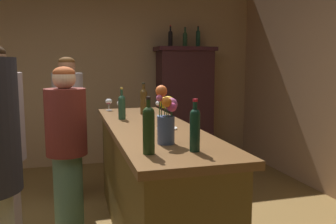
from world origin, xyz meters
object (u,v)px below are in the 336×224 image
at_px(wine_bottle_chardonnay, 149,128).
at_px(patron_near_entrance, 67,148).
at_px(display_bottle_left, 170,38).
at_px(wine_bottle_rose, 144,100).
at_px(cheese_plate, 167,128).
at_px(display_bottle_center, 198,38).
at_px(display_bottle_midleft, 185,38).
at_px(display_cabinet, 185,103).
at_px(wine_bottle_pinot, 122,106).
at_px(flower_arrangement, 167,115).
at_px(patron_by_cabinet, 69,123).
at_px(wine_bottle_malbec, 195,128).
at_px(wine_glass_rear, 159,104).
at_px(wine_glass_front, 121,104).
at_px(wine_glass_mid, 109,102).
at_px(bar_counter, 151,182).

relative_size(wine_bottle_chardonnay, patron_near_entrance, 0.22).
distance_m(display_bottle_left, patron_near_entrance, 2.83).
distance_m(wine_bottle_rose, cheese_plate, 0.89).
bearing_deg(display_bottle_center, wine_bottle_rose, -126.11).
bearing_deg(wine_bottle_chardonnay, display_bottle_midleft, 68.43).
height_order(display_cabinet, display_bottle_center, display_bottle_center).
height_order(wine_bottle_chardonnay, patron_near_entrance, patron_near_entrance).
distance_m(wine_bottle_pinot, flower_arrangement, 1.10).
bearing_deg(wine_bottle_pinot, patron_by_cabinet, 125.44).
bearing_deg(patron_by_cabinet, wine_bottle_malbec, 0.86).
bearing_deg(wine_bottle_chardonnay, cheese_plate, 67.08).
relative_size(wine_glass_rear, display_bottle_center, 0.49).
distance_m(wine_bottle_chardonnay, wine_glass_front, 1.66).
xyz_separation_m(display_cabinet, flower_arrangement, (-1.10, -2.99, 0.27)).
distance_m(wine_glass_front, patron_by_cabinet, 0.67).
relative_size(wine_glass_front, cheese_plate, 0.90).
relative_size(flower_arrangement, display_bottle_left, 1.19).
distance_m(wine_glass_front, wine_glass_rear, 0.41).
xyz_separation_m(display_cabinet, wine_bottle_pinot, (-1.24, -1.89, 0.21)).
distance_m(wine_bottle_pinot, wine_glass_mid, 0.69).
bearing_deg(patron_by_cabinet, bar_counter, 13.05).
relative_size(patron_near_entrance, patron_by_cabinet, 0.94).
distance_m(wine_bottle_chardonnay, display_bottle_center, 3.62).
bearing_deg(display_cabinet, bar_counter, -114.77).
bearing_deg(flower_arrangement, wine_bottle_pinot, 96.91).
bearing_deg(patron_near_entrance, display_bottle_left, 68.04).
distance_m(display_bottle_midleft, patron_near_entrance, 2.96).
distance_m(flower_arrangement, cheese_plate, 0.54).
relative_size(bar_counter, flower_arrangement, 6.63).
height_order(display_cabinet, display_bottle_left, display_bottle_left).
xyz_separation_m(cheese_plate, patron_by_cabinet, (-0.75, 1.29, -0.13)).
distance_m(wine_glass_mid, patron_near_entrance, 1.07).
distance_m(display_bottle_left, display_bottle_midleft, 0.23).
bearing_deg(patron_near_entrance, cheese_plate, -11.94).
bearing_deg(display_cabinet, wine_glass_rear, -115.64).
distance_m(bar_counter, wine_bottle_rose, 0.93).
xyz_separation_m(bar_counter, patron_by_cabinet, (-0.67, 1.08, 0.37)).
relative_size(bar_counter, cheese_plate, 15.24).
relative_size(wine_bottle_pinot, patron_near_entrance, 0.20).
xyz_separation_m(flower_arrangement, display_bottle_center, (1.31, 2.99, 0.73)).
relative_size(flower_arrangement, patron_near_entrance, 0.25).
bearing_deg(display_bottle_center, display_bottle_left, 180.00).
distance_m(wine_glass_front, display_bottle_center, 2.25).
height_order(wine_glass_rear, flower_arrangement, flower_arrangement).
height_order(wine_bottle_rose, patron_near_entrance, patron_near_entrance).
relative_size(bar_counter, wine_bottle_rose, 7.70).
height_order(display_cabinet, cheese_plate, display_cabinet).
height_order(cheese_plate, display_bottle_midleft, display_bottle_midleft).
relative_size(wine_bottle_malbec, display_bottle_midleft, 1.04).
height_order(display_bottle_midleft, patron_by_cabinet, display_bottle_midleft).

